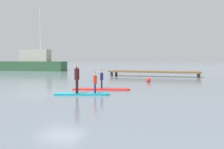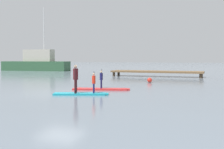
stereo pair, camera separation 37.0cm
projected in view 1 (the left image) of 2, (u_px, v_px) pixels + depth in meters
ground_plane at (61, 93)px, 15.86m from camera, size 240.00×240.00×0.00m
paddleboard_near at (102, 89)px, 17.56m from camera, size 3.64×1.63×0.10m
paddler_child_solo at (102, 78)px, 17.53m from camera, size 0.24×0.38×1.20m
paddleboard_far at (82, 94)px, 15.15m from camera, size 3.02×1.59×0.10m
paddler_adult at (77, 77)px, 15.09m from camera, size 0.35×0.47×1.56m
paddler_child_front at (95, 82)px, 15.13m from camera, size 0.25×0.37×1.18m
fishing_boat_white_large at (33, 63)px, 44.70m from camera, size 11.35×3.58×10.16m
floating_dock at (154, 72)px, 30.51m from camera, size 9.96×2.25×0.63m
mooring_buoy_near at (148, 80)px, 23.04m from camera, size 0.39×0.39×0.39m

